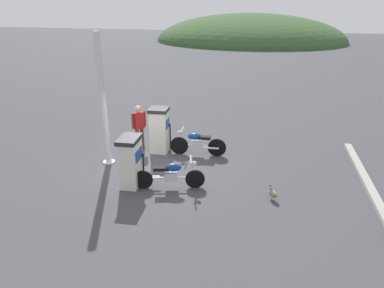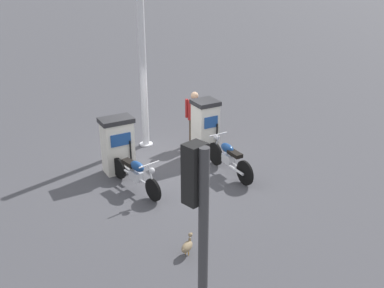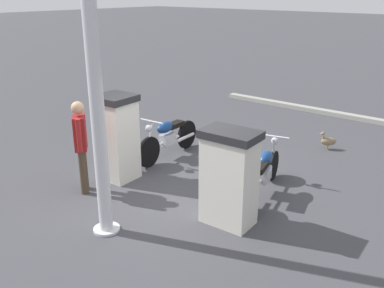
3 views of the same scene
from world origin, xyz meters
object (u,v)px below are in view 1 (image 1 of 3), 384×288
fuel_pump_far (159,130)px  motorcycle_far_pump (197,143)px  motorcycle_near_pump (170,174)px  fuel_pump_near (131,161)px  attendant_person (139,125)px  wandering_duck (273,193)px  canopy_support_pole (103,104)px

fuel_pump_far → motorcycle_far_pump: 1.42m
motorcycle_near_pump → fuel_pump_near: bearing=-175.6°
attendant_person → wandering_duck: bearing=-26.8°
fuel_pump_near → wandering_duck: (4.06, 0.15, -0.57)m
fuel_pump_near → motorcycle_far_pump: fuel_pump_near is taller
fuel_pump_near → fuel_pump_far: bearing=90.0°
canopy_support_pole → motorcycle_near_pump: bearing=-24.5°
fuel_pump_near → canopy_support_pole: bearing=137.9°
canopy_support_pole → wandering_duck: bearing=-11.5°
fuel_pump_near → wandering_duck: fuel_pump_near is taller
motorcycle_near_pump → motorcycle_far_pump: 2.49m
fuel_pump_near → fuel_pump_far: (0.00, 2.56, 0.06)m
wandering_duck → canopy_support_pole: size_ratio=0.10×
motorcycle_far_pump → wandering_duck: motorcycle_far_pump is taller
motorcycle_far_pump → canopy_support_pole: bearing=-154.5°
fuel_pump_near → fuel_pump_far: 2.56m
fuel_pump_near → fuel_pump_far: fuel_pump_far is taller
motorcycle_near_pump → canopy_support_pole: 3.22m
attendant_person → motorcycle_near_pump: bearing=-52.2°
fuel_pump_far → motorcycle_near_pump: 2.75m
fuel_pump_near → canopy_support_pole: canopy_support_pole is taller
attendant_person → canopy_support_pole: bearing=-114.1°
fuel_pump_near → motorcycle_near_pump: 1.21m
fuel_pump_far → wandering_duck: fuel_pump_far is taller
motorcycle_near_pump → fuel_pump_far: bearing=115.2°
fuel_pump_far → canopy_support_pole: canopy_support_pole is taller
motorcycle_far_pump → wandering_duck: 3.63m
fuel_pump_near → canopy_support_pole: 2.26m
attendant_person → motorcycle_far_pump: bearing=-0.7°
fuel_pump_far → canopy_support_pole: 2.26m
wandering_duck → fuel_pump_far: bearing=149.3°
motorcycle_far_pump → wandering_duck: (2.69, -2.42, -0.27)m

